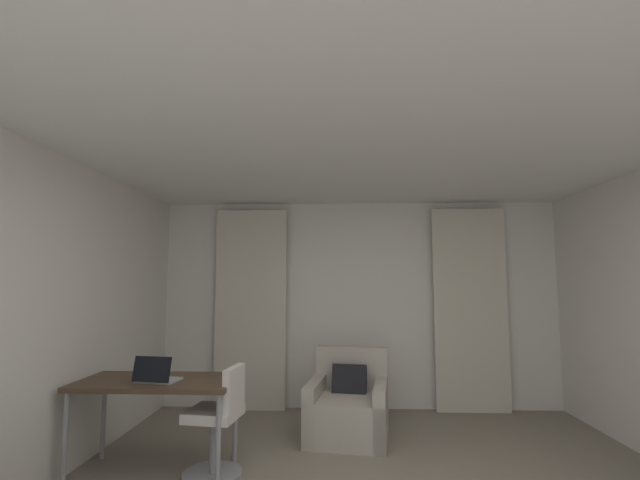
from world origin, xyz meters
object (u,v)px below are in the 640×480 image
at_px(armchair, 349,408).
at_px(desk_chair, 218,427).
at_px(laptop, 157,377).
at_px(desk, 158,387).

xyz_separation_m(armchair, desk_chair, (-1.09, -0.96, 0.11)).
bearing_deg(laptop, armchair, 32.44).
relative_size(desk, laptop, 3.69).
xyz_separation_m(armchair, laptop, (-1.60, -1.01, 0.52)).
distance_m(desk, desk_chair, 0.62).
relative_size(desk_chair, laptop, 2.50).
bearing_deg(desk_chair, desk, 174.27).
distance_m(armchair, desk, 1.91).
xyz_separation_m(armchair, desk, (-1.63, -0.91, 0.41)).
distance_m(desk_chair, laptop, 0.65).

